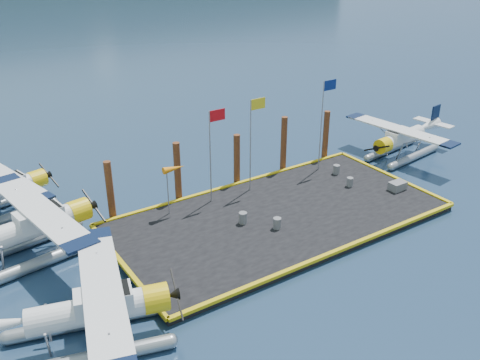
% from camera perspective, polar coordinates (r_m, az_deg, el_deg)
% --- Properties ---
extents(ground, '(4000.00, 4000.00, 0.00)m').
position_cam_1_polar(ground, '(32.94, 4.10, -4.30)').
color(ground, navy).
rests_on(ground, ground).
extents(dock, '(20.00, 10.00, 0.40)m').
position_cam_1_polar(dock, '(32.84, 4.11, -4.00)').
color(dock, black).
rests_on(dock, ground).
extents(dock_bumpers, '(20.25, 10.25, 0.18)m').
position_cam_1_polar(dock_bumpers, '(32.70, 4.13, -3.55)').
color(dock_bumpers, '#BFA30B').
rests_on(dock_bumpers, dock).
extents(seaplane_a, '(9.57, 10.31, 3.67)m').
position_cam_1_polar(seaplane_a, '(23.86, -15.22, -13.60)').
color(seaplane_a, gray).
rests_on(seaplane_a, ground).
extents(seaplane_b, '(9.70, 10.65, 3.77)m').
position_cam_1_polar(seaplane_b, '(30.70, -21.20, -4.97)').
color(seaplane_b, gray).
rests_on(seaplane_b, ground).
extents(seaplane_c, '(8.79, 9.51, 3.37)m').
position_cam_1_polar(seaplane_c, '(35.91, -24.11, -1.35)').
color(seaplane_c, gray).
rests_on(seaplane_c, ground).
extents(seaplane_d, '(8.41, 9.27, 3.28)m').
position_cam_1_polar(seaplane_d, '(43.06, 16.78, 4.08)').
color(seaplane_d, gray).
rests_on(seaplane_d, ground).
extents(drum_0, '(0.49, 0.49, 0.69)m').
position_cam_1_polar(drum_0, '(31.59, 0.31, -4.06)').
color(drum_0, slate).
rests_on(drum_0, dock).
extents(drum_2, '(0.44, 0.44, 0.61)m').
position_cam_1_polar(drum_2, '(36.82, 11.64, -0.20)').
color(drum_2, slate).
rests_on(drum_2, dock).
extents(drum_3, '(0.47, 0.47, 0.66)m').
position_cam_1_polar(drum_3, '(31.15, 3.98, -4.62)').
color(drum_3, slate).
rests_on(drum_3, dock).
extents(drum_4, '(0.46, 0.46, 0.65)m').
position_cam_1_polar(drum_4, '(38.50, 10.24, 1.12)').
color(drum_4, slate).
rests_on(drum_4, dock).
extents(crate, '(1.12, 0.75, 0.56)m').
position_cam_1_polar(crate, '(37.10, 16.45, -0.60)').
color(crate, slate).
rests_on(crate, dock).
extents(flagpole_red, '(1.14, 0.08, 6.00)m').
position_cam_1_polar(flagpole_red, '(32.73, -2.92, 4.06)').
color(flagpole_red, '#93929A').
rests_on(flagpole_red, dock).
extents(flagpole_yellow, '(1.14, 0.08, 6.20)m').
position_cam_1_polar(flagpole_yellow, '(34.20, 1.41, 5.25)').
color(flagpole_yellow, '#93929A').
rests_on(flagpole_yellow, dock).
extents(flagpole_blue, '(1.14, 0.08, 6.50)m').
position_cam_1_polar(flagpole_blue, '(37.72, 8.97, 7.16)').
color(flagpole_blue, '#93929A').
rests_on(flagpole_blue, dock).
extents(windsock, '(1.40, 0.44, 3.12)m').
position_cam_1_polar(windsock, '(31.99, -7.08, 1.10)').
color(windsock, '#93929A').
rests_on(windsock, dock).
extents(piling_0, '(0.44, 0.44, 4.00)m').
position_cam_1_polar(piling_0, '(32.67, -13.67, -1.30)').
color(piling_0, '#4D2216').
rests_on(piling_0, ground).
extents(piling_1, '(0.44, 0.44, 4.20)m').
position_cam_1_polar(piling_1, '(34.17, -6.67, 0.69)').
color(piling_1, '#4D2216').
rests_on(piling_1, ground).
extents(piling_2, '(0.44, 0.44, 3.80)m').
position_cam_1_polar(piling_2, '(36.29, -0.34, 2.04)').
color(piling_2, '#4D2216').
rests_on(piling_2, ground).
extents(piling_3, '(0.44, 0.44, 4.30)m').
position_cam_1_polar(piling_3, '(38.37, 4.67, 3.67)').
color(piling_3, '#4D2216').
rests_on(piling_3, ground).
extents(piling_4, '(0.44, 0.44, 4.00)m').
position_cam_1_polar(piling_4, '(40.86, 9.12, 4.59)').
color(piling_4, '#4D2216').
rests_on(piling_4, ground).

